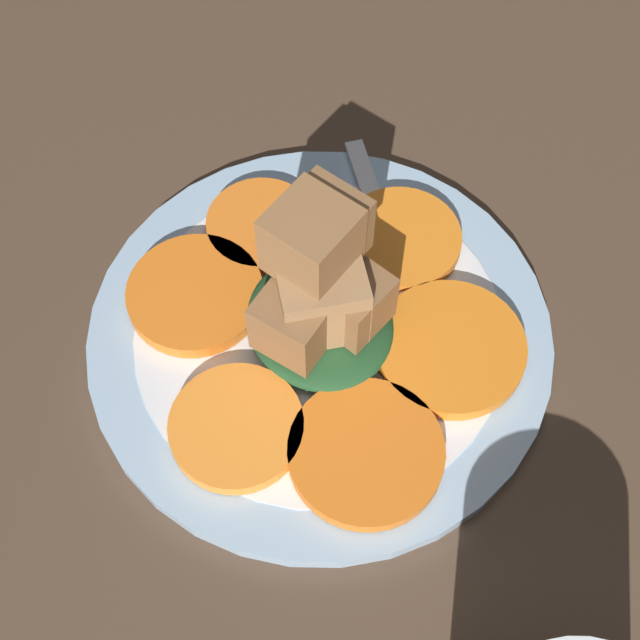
{
  "coord_description": "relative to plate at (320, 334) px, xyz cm",
  "views": [
    {
      "loc": [
        -20.96,
        10.76,
        44.91
      ],
      "look_at": [
        0.0,
        0.0,
        4.1
      ],
      "focal_mm": 50.0,
      "sensor_mm": 36.0,
      "label": 1
    }
  ],
  "objects": [
    {
      "name": "carrot_slice_2",
      "position": [
        -3.33,
        6.43,
        1.03
      ],
      "size": [
        6.83,
        6.83,
        0.9
      ],
      "primitive_type": "cylinder",
      "color": "orange",
      "rests_on": "plate"
    },
    {
      "name": "carrot_slice_4",
      "position": [
        -4.37,
        -5.49,
        1.03
      ],
      "size": [
        7.98,
        7.98,
        0.9
      ],
      "primitive_type": "cylinder",
      "color": "orange",
      "rests_on": "plate"
    },
    {
      "name": "center_pile",
      "position": [
        0.09,
        -0.05,
        4.29
      ],
      "size": [
        8.52,
        7.95,
        9.1
      ],
      "color": "#1E4723",
      "rests_on": "plate"
    },
    {
      "name": "carrot_slice_5",
      "position": [
        2.89,
        -6.62,
        1.03
      ],
      "size": [
        6.88,
        6.88,
        0.9
      ],
      "primitive_type": "cylinder",
      "color": "orange",
      "rests_on": "plate"
    },
    {
      "name": "table_slab",
      "position": [
        0.0,
        0.0,
        -1.52
      ],
      "size": [
        120.0,
        120.0,
        2.0
      ],
      "primitive_type": "cube",
      "color": "#4C3828",
      "rests_on": "ground"
    },
    {
      "name": "fork",
      "position": [
        1.03,
        -5.47,
        0.78
      ],
      "size": [
        18.55,
        5.94,
        0.4
      ],
      "rotation": [
        0.0,
        0.0,
        -0.23
      ],
      "color": "silver",
      "rests_on": "plate"
    },
    {
      "name": "carrot_slice_0",
      "position": [
        7.4,
        -0.44,
        1.03
      ],
      "size": [
        6.24,
        6.24,
        0.9
      ],
      "primitive_type": "cylinder",
      "color": "orange",
      "rests_on": "plate"
    },
    {
      "name": "plate",
      "position": [
        0.0,
        0.0,
        0.0
      ],
      "size": [
        25.15,
        25.15,
        1.05
      ],
      "color": "#99B7D1",
      "rests_on": "table_slab"
    },
    {
      "name": "carrot_slice_1",
      "position": [
        4.85,
        5.18,
        1.03
      ],
      "size": [
        7.47,
        7.47,
        0.9
      ],
      "primitive_type": "cylinder",
      "color": "orange",
      "rests_on": "plate"
    },
    {
      "name": "carrot_slice_3",
      "position": [
        -7.48,
        1.29,
        1.03
      ],
      "size": [
        7.82,
        7.82,
        0.9
      ],
      "primitive_type": "cylinder",
      "color": "orange",
      "rests_on": "plate"
    }
  ]
}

